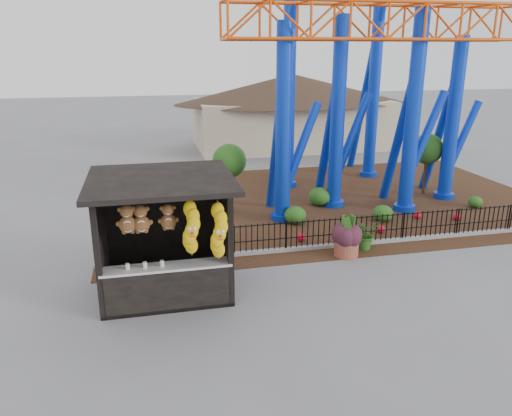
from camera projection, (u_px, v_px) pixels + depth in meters
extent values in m
plane|color=slate|center=(288.00, 299.00, 12.73)|extent=(120.00, 120.00, 0.00)
cube|color=#331E11|center=(326.00, 200.00, 21.00)|extent=(18.00, 12.00, 0.02)
cube|color=gray|center=(380.00, 242.00, 16.34)|extent=(18.00, 0.18, 0.12)
cube|color=black|center=(167.00, 288.00, 13.20)|extent=(3.20, 2.60, 0.10)
cube|color=black|center=(162.00, 221.00, 13.91)|extent=(3.20, 0.12, 3.00)
cube|color=black|center=(101.00, 241.00, 12.44)|extent=(0.12, 2.60, 3.00)
cube|color=black|center=(223.00, 232.00, 13.08)|extent=(0.12, 2.60, 3.00)
cube|color=black|center=(160.00, 180.00, 12.05)|extent=(3.50, 3.40, 0.12)
cube|color=black|center=(98.00, 261.00, 11.30)|extent=(0.14, 0.14, 3.00)
cube|color=black|center=(231.00, 249.00, 11.94)|extent=(0.14, 0.14, 3.00)
cube|color=black|center=(168.00, 288.00, 12.07)|extent=(3.00, 0.50, 1.10)
cube|color=silver|center=(167.00, 267.00, 11.90)|extent=(3.10, 0.55, 0.06)
cylinder|color=black|center=(163.00, 202.00, 11.00)|extent=(2.90, 0.04, 0.04)
cylinder|color=#0B31C1|center=(283.00, 126.00, 17.55)|extent=(0.56, 0.56, 7.00)
cylinder|color=#0B31C1|center=(282.00, 217.00, 18.58)|extent=(0.84, 0.84, 0.24)
cylinder|color=#0B31C1|center=(338.00, 115.00, 19.15)|extent=(0.56, 0.56, 7.30)
cylinder|color=#0B31C1|center=(333.00, 203.00, 20.22)|extent=(0.84, 0.84, 0.24)
cylinder|color=#0B31C1|center=(413.00, 115.00, 18.53)|extent=(0.56, 0.56, 7.50)
cylinder|color=#0B31C1|center=(404.00, 208.00, 19.63)|extent=(0.84, 0.84, 0.24)
cylinder|color=#0B31C1|center=(453.00, 121.00, 20.30)|extent=(0.56, 0.56, 6.60)
cylinder|color=#0B31C1|center=(444.00, 195.00, 21.27)|extent=(0.84, 0.84, 0.24)
cylinder|color=#0B31C1|center=(289.00, 81.00, 21.67)|extent=(0.56, 0.56, 9.50)
cylinder|color=#0B31C1|center=(287.00, 184.00, 23.08)|extent=(0.84, 0.84, 0.24)
cylinder|color=#0B31C1|center=(375.00, 68.00, 23.39)|extent=(0.56, 0.56, 10.50)
cylinder|color=#0B31C1|center=(368.00, 174.00, 24.95)|extent=(0.84, 0.84, 0.24)
cylinder|color=#0B31C1|center=(277.00, 146.00, 18.66)|extent=(0.36, 2.21, 5.85)
cylinder|color=#0B31C1|center=(299.00, 153.00, 18.30)|extent=(1.62, 0.32, 3.73)
cylinder|color=#0B31C1|center=(328.00, 135.00, 20.26)|extent=(0.36, 2.29, 6.10)
cylinder|color=#0B31C1|center=(350.00, 142.00, 19.91)|extent=(1.67, 0.32, 3.88)
cylinder|color=#0B31C1|center=(399.00, 136.00, 19.65)|extent=(0.36, 2.34, 6.26)
cylinder|color=#0B31C1|center=(423.00, 143.00, 19.29)|extent=(1.71, 0.32, 3.99)
cylinder|color=#0B31C1|center=(438.00, 137.00, 21.39)|extent=(0.36, 2.10, 5.53)
cylinder|color=#0B31C1|center=(460.00, 143.00, 21.03)|extent=(1.54, 0.32, 3.52)
cylinder|color=brown|center=(346.00, 247.00, 15.29)|extent=(0.91, 0.91, 0.57)
ellipsoid|color=#381623|center=(347.00, 228.00, 15.11)|extent=(0.70, 0.70, 0.64)
imported|color=#275118|center=(365.00, 234.00, 15.78)|extent=(0.97, 0.85, 1.01)
ellipsoid|color=#234F17|center=(295.00, 215.00, 18.08)|extent=(0.79, 0.79, 0.63)
ellipsoid|color=#234F17|center=(383.00, 213.00, 18.36)|extent=(0.74, 0.74, 0.59)
ellipsoid|color=#234F17|center=(405.00, 200.00, 20.20)|extent=(0.59, 0.59, 0.47)
ellipsoid|color=#234F17|center=(320.00, 197.00, 20.18)|extent=(0.91, 0.91, 0.73)
ellipsoid|color=#234F17|center=(475.00, 202.00, 19.97)|extent=(0.56, 0.56, 0.44)
sphere|color=red|center=(301.00, 237.00, 16.44)|extent=(0.28, 0.28, 0.28)
sphere|color=red|center=(381.00, 229.00, 17.19)|extent=(0.28, 0.28, 0.28)
sphere|color=red|center=(418.00, 215.00, 18.64)|extent=(0.28, 0.28, 0.28)
sphere|color=red|center=(457.00, 217.00, 18.45)|extent=(0.28, 0.28, 0.28)
cube|color=#BFAD8C|center=(291.00, 123.00, 32.11)|extent=(12.00, 6.00, 3.00)
cone|color=#332319|center=(292.00, 85.00, 31.38)|extent=(15.00, 15.00, 1.80)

